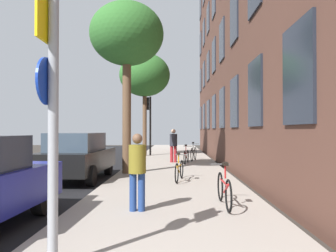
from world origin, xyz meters
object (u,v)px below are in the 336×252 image
pedestrian_1 (173,143)px  pedestrian_0 (137,167)px  bicycle_2 (186,156)px  bicycle_1 (179,170)px  bicycle_3 (194,153)px  sign_post (51,104)px  traffic_light (149,115)px  tree_near (127,36)px  car_1 (78,156)px  bicycle_0 (224,189)px  tree_far (145,75)px

pedestrian_1 → pedestrian_0: bearing=-94.1°
bicycle_2 → pedestrian_1: bearing=136.9°
bicycle_1 → pedestrian_0: pedestrian_0 is taller
bicycle_1 → bicycle_3: bearing=82.8°
sign_post → bicycle_3: 13.55m
traffic_light → bicycle_1: (1.80, -10.32, -2.22)m
traffic_light → bicycle_2: (2.22, -5.09, -2.21)m
tree_near → pedestrian_1: (1.74, 4.07, -4.19)m
tree_near → bicycle_1: size_ratio=3.91×
sign_post → bicycle_2: bearing=80.2°
traffic_light → tree_near: 8.96m
traffic_light → pedestrian_1: (1.60, -4.51, -1.62)m
bicycle_1 → car_1: 3.58m
bicycle_2 → pedestrian_1: size_ratio=1.03×
bicycle_2 → pedestrian_1: (-0.62, 0.58, 0.59)m
bicycle_2 → bicycle_1: bearing=-94.5°
bicycle_1 → pedestrian_1: pedestrian_1 is taller
bicycle_0 → tree_far: bearing=102.4°
traffic_light → tree_far: (-0.22, -0.45, 2.48)m
bicycle_3 → bicycle_1: bearing=-97.2°
tree_near → car_1: tree_near is taller
tree_near → bicycle_3: bearing=61.1°
pedestrian_1 → bicycle_2: bearing=-43.1°
tree_far → car_1: (-1.45, -9.11, -4.33)m
bicycle_1 → car_1: size_ratio=0.41×
bicycle_0 → bicycle_1: bicycle_0 is taller
traffic_light → tree_near: tree_near is taller
bicycle_3 → tree_far: bearing=133.2°
tree_near → tree_far: tree_far is taller
traffic_light → bicycle_3: size_ratio=2.31×
bicycle_0 → car_1: 6.05m
tree_near → bicycle_3: 7.48m
tree_far → tree_near: bearing=-89.4°
traffic_light → pedestrian_0: traffic_light is taller
traffic_light → pedestrian_1: bearing=-70.5°
tree_far → bicycle_0: tree_far is taller
tree_far → bicycle_2: (2.44, -4.65, -4.69)m
pedestrian_0 → pedestrian_1: pedestrian_1 is taller
bicycle_3 → pedestrian_0: 10.78m
bicycle_0 → bicycle_1: (-0.89, 3.41, -0.02)m
sign_post → bicycle_2: sign_post is taller
tree_near → bicycle_3: (2.80, 5.06, -4.76)m
sign_post → pedestrian_1: bearing=83.5°
traffic_light → bicycle_3: bearing=-52.9°
tree_near → traffic_light: bearing=89.1°
sign_post → car_1: 7.54m
sign_post → pedestrian_1: sign_post is taller
pedestrian_1 → car_1: 6.02m
traffic_light → bicycle_2: bearing=-66.5°
tree_near → bicycle_1: 5.45m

